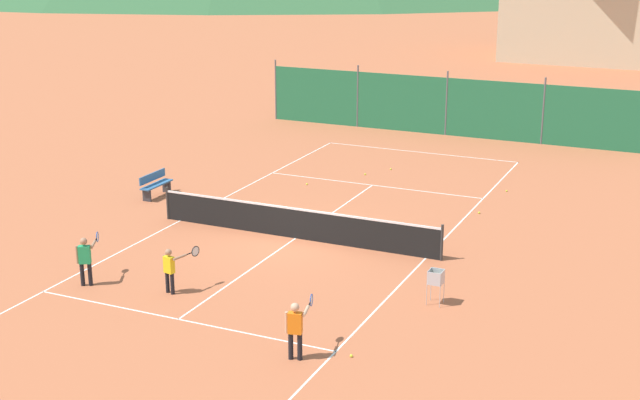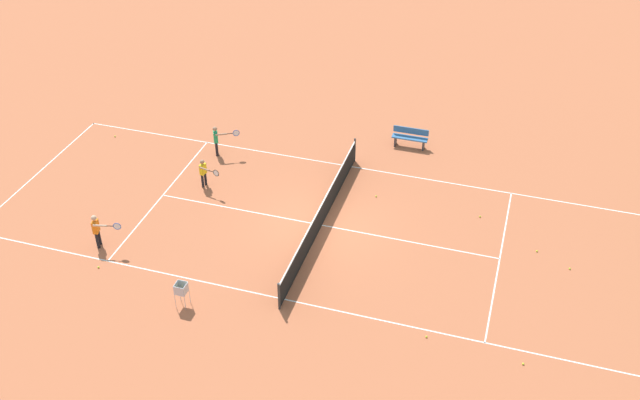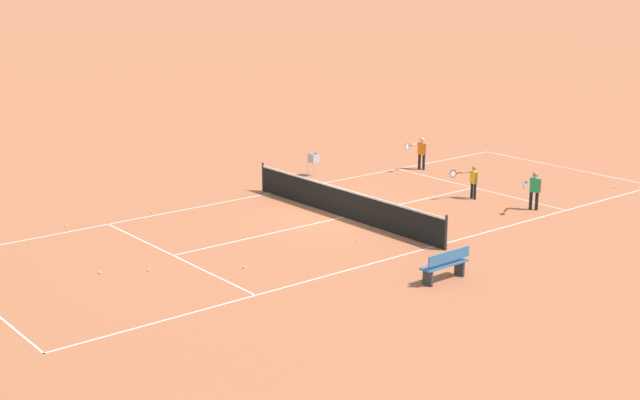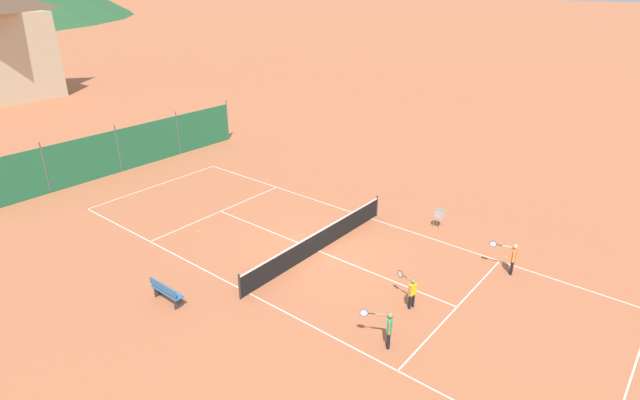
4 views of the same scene
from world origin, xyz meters
The scene contains 16 objects.
ground_plane centered at (0.00, 0.00, 0.00)m, with size 600.00×600.00×0.00m, color #B7603D.
court_line_markings centered at (0.00, 0.00, 0.00)m, with size 8.25×23.85×0.01m.
tennis_net centered at (0.00, 0.00, 0.50)m, with size 9.18×0.08×1.06m.
windscreen_fence_far centered at (0.00, 15.50, 1.31)m, with size 17.28×0.08×2.90m.
player_near_service centered at (-3.36, -5.55, 0.77)m, with size 0.49×1.11×1.32m.
player_far_baseline centered at (3.44, -7.05, 0.77)m, with size 0.44×1.12×1.32m.
player_far_service centered at (-1.05, -5.08, 0.70)m, with size 0.59×0.96×1.20m.
tennis_ball_service_box centered at (-2.19, 5.44, 0.03)m, with size 0.07×0.07×0.07m, color #CCE033.
tennis_ball_alley_right centered at (-2.32, 1.47, 0.03)m, with size 0.07×0.07×0.07m, color #CCE033.
tennis_ball_far_corner centered at (4.51, -6.51, 0.03)m, with size 0.07×0.07×0.07m, color #CCE033.
tennis_ball_by_net_right centered at (4.64, 7.57, 0.03)m, with size 0.07×0.07×0.07m, color #CCE033.
tennis_ball_by_net_left centered at (-0.14, 8.71, 0.03)m, with size 0.07×0.07×0.07m, color #CCE033.
tennis_ball_mid_court centered at (-0.76, 7.59, 0.03)m, with size 0.07×0.07×0.07m, color #CCE033.
tennis_ball_alley_left centered at (4.41, 4.68, 0.03)m, with size 0.07×0.07×0.07m, color #CCE033.
ball_hopper centered at (5.30, -2.97, 0.65)m, with size 0.36×0.36×0.89m.
courtside_bench centered at (-6.34, 1.93, 0.45)m, with size 0.36×1.50×0.84m.
Camera 4 is at (-14.57, -11.88, 10.76)m, focal length 28.00 mm.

